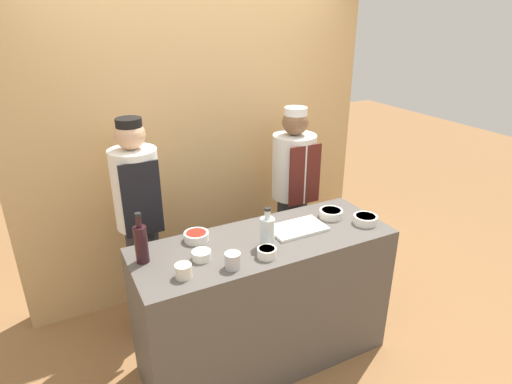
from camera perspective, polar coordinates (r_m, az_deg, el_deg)
ground_plane at (r=3.28m, az=1.05°, el=-20.98°), size 14.00×14.00×0.00m
cabinet_wall at (r=3.58m, az=-7.58°, el=5.34°), size 2.93×0.18×2.40m
counter at (r=2.97m, az=1.12°, el=-14.38°), size 1.67×0.62×0.95m
sauce_bowl_red at (r=2.71m, az=-7.96°, el=-5.83°), size 0.16×0.16×0.05m
sauce_bowl_brown at (r=2.51m, az=-7.28°, el=-8.29°), size 0.11×0.11×0.05m
sauce_bowl_yellow at (r=2.51m, az=1.45°, el=-8.01°), size 0.11×0.11×0.06m
sauce_bowl_green at (r=2.98m, az=14.38°, el=-3.52°), size 0.16×0.16×0.06m
sauce_bowl_orange at (r=3.02m, az=9.97°, el=-2.79°), size 0.16×0.16×0.05m
cutting_board at (r=2.83m, az=5.55°, el=-4.84°), size 0.37×0.22×0.02m
bottle_clear at (r=2.60m, az=1.51°, el=-5.22°), size 0.09×0.09×0.25m
bottle_wine at (r=2.51m, az=-15.07°, el=-6.60°), size 0.08×0.08×0.31m
cup_steel at (r=2.41m, az=-3.12°, el=-9.12°), size 0.09×0.09×0.09m
cup_cream at (r=2.37m, az=-9.65°, el=-10.33°), size 0.09×0.09×0.08m
chef_left at (r=3.11m, az=-15.14°, el=-4.03°), size 0.32×0.32×1.65m
chef_right at (r=3.55m, az=4.93°, el=-0.45°), size 0.35×0.35×1.60m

